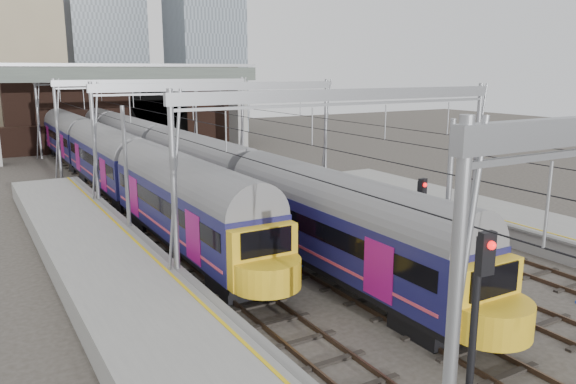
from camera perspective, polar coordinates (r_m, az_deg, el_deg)
ground at (r=21.07m, az=19.31°, el=-12.70°), size 160.00×160.00×0.00m
platform_left at (r=17.34m, az=-11.24°, el=-15.83°), size 4.32×55.00×1.12m
tracks at (r=32.10m, az=-1.39°, el=-3.30°), size 14.40×80.00×0.22m
overhead_line at (r=36.79m, az=-6.41°, el=8.99°), size 16.80×80.00×8.00m
retaining_wall at (r=66.19m, az=-16.15°, el=8.10°), size 28.00×2.75×9.00m
overbridge at (r=59.97m, az=-16.19°, el=10.52°), size 28.00×3.00×9.25m
city_skyline at (r=84.84m, az=-19.07°, el=17.40°), size 37.50×27.50×60.00m
train_main at (r=43.62m, az=-12.79°, el=3.78°), size 2.68×61.88×4.64m
train_second at (r=42.00m, az=-17.74°, el=3.23°), size 2.74×47.52×4.73m
signal_near_left at (r=13.37m, az=18.62°, el=-11.99°), size 0.39×0.48×5.32m
signal_near_centre at (r=22.46m, az=13.14°, el=-2.81°), size 0.34×0.46×4.61m
equip_cover_a at (r=25.22m, az=16.59°, el=-8.21°), size 0.81×0.61×0.09m
equip_cover_b at (r=25.79m, az=1.32°, el=-7.20°), size 1.00×0.86×0.10m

